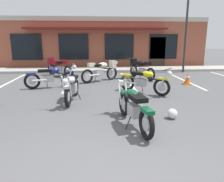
% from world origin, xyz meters
% --- Properties ---
extents(ground_plane, '(80.00, 80.00, 0.00)m').
position_xyz_m(ground_plane, '(0.00, 3.65, 0.00)').
color(ground_plane, '#515154').
extents(sidewalk_kerb, '(22.00, 1.80, 0.14)m').
position_xyz_m(sidewalk_kerb, '(0.00, 11.25, 0.07)').
color(sidewalk_kerb, '#A8A59E').
rests_on(sidewalk_kerb, ground_plane).
extents(brick_storefront_building, '(15.55, 6.33, 3.44)m').
position_xyz_m(brick_storefront_building, '(0.00, 15.38, 1.72)').
color(brick_storefront_building, brown).
rests_on(brick_storefront_building, ground_plane).
extents(painted_stall_lines, '(13.95, 4.80, 0.01)m').
position_xyz_m(painted_stall_lines, '(0.00, 7.65, 0.00)').
color(painted_stall_lines, silver).
rests_on(painted_stall_lines, ground_plane).
extents(motorcycle_foreground_classic, '(0.78, 2.10, 0.98)m').
position_xyz_m(motorcycle_foreground_classic, '(0.66, 2.02, 0.46)').
color(motorcycle_foreground_classic, black).
rests_on(motorcycle_foreground_classic, ground_plane).
extents(motorcycle_red_sportbike, '(1.13, 1.98, 0.98)m').
position_xyz_m(motorcycle_red_sportbike, '(2.14, 8.24, 0.53)').
color(motorcycle_red_sportbike, black).
rests_on(motorcycle_red_sportbike, ground_plane).
extents(motorcycle_silver_naked, '(1.64, 1.66, 0.98)m').
position_xyz_m(motorcycle_silver_naked, '(-2.14, 9.25, 0.53)').
color(motorcycle_silver_naked, black).
rests_on(motorcycle_silver_naked, ground_plane).
extents(motorcycle_blue_standard, '(0.67, 2.11, 0.98)m').
position_xyz_m(motorcycle_blue_standard, '(-0.94, 4.26, 0.46)').
color(motorcycle_blue_standard, black).
rests_on(motorcycle_blue_standard, ground_plane).
extents(motorcycle_green_cafe_racer, '(1.70, 1.59, 0.98)m').
position_xyz_m(motorcycle_green_cafe_racer, '(1.60, 5.07, 0.46)').
color(motorcycle_green_cafe_racer, black).
rests_on(motorcycle_green_cafe_racer, ground_plane).
extents(motorcycle_orange_scrambler, '(2.08, 0.87, 0.98)m').
position_xyz_m(motorcycle_orange_scrambler, '(-1.97, 6.31, 0.46)').
color(motorcycle_orange_scrambler, black).
rests_on(motorcycle_orange_scrambler, ground_plane).
extents(motorcycle_cream_vintage, '(1.83, 1.42, 0.98)m').
position_xyz_m(motorcycle_cream_vintage, '(0.16, 7.64, 0.53)').
color(motorcycle_cream_vintage, black).
rests_on(motorcycle_cream_vintage, ground_plane).
extents(helmet_on_pavement, '(0.26, 0.26, 0.26)m').
position_xyz_m(helmet_on_pavement, '(1.71, 2.38, 0.13)').
color(helmet_on_pavement, silver).
rests_on(helmet_on_pavement, ground_plane).
extents(traffic_cone, '(0.34, 0.34, 0.53)m').
position_xyz_m(traffic_cone, '(3.89, 6.56, 0.26)').
color(traffic_cone, orange).
rests_on(traffic_cone, ground_plane).
extents(parking_lot_lamp_post, '(0.24, 0.76, 5.54)m').
position_xyz_m(parking_lot_lamp_post, '(5.18, 10.05, 3.53)').
color(parking_lot_lamp_post, '#2D2D33').
rests_on(parking_lot_lamp_post, ground_plane).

